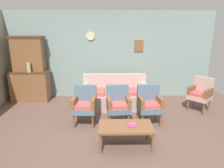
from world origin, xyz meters
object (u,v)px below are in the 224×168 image
at_px(wingback_chair_by_fireplace, 201,93).
at_px(armchair_near_couch_end, 149,103).
at_px(armchair_row_middle, 85,103).
at_px(book_stack_on_table, 132,125).
at_px(side_cabinet, 31,86).
at_px(coffee_table, 126,128).
at_px(floral_couch, 115,96).
at_px(vase_on_cabinet, 29,67).
at_px(armchair_by_doorway, 118,103).

bearing_deg(wingback_chair_by_fireplace, armchair_near_couch_end, -154.08).
xyz_separation_m(armchair_row_middle, book_stack_on_table, (0.99, -0.99, -0.05)).
relative_size(side_cabinet, coffee_table, 1.16).
bearing_deg(wingback_chair_by_fireplace, floral_couch, 173.02).
bearing_deg(coffee_table, floral_couch, 94.09).
xyz_separation_m(floral_couch, armchair_near_couch_end, (0.77, -1.03, 0.17)).
bearing_deg(vase_on_cabinet, wingback_chair_by_fireplace, -8.11).
bearing_deg(armchair_by_doorway, vase_on_cabinet, 150.56).
distance_m(armchair_row_middle, wingback_chair_by_fireplace, 3.13).
xyz_separation_m(side_cabinet, armchair_row_middle, (1.85, -1.62, 0.03)).
relative_size(wingback_chair_by_fireplace, book_stack_on_table, 6.46).
xyz_separation_m(vase_on_cabinet, armchair_row_middle, (1.78, -1.44, -0.58)).
distance_m(armchair_by_doorway, armchair_near_couch_end, 0.72).
distance_m(armchair_row_middle, armchair_near_couch_end, 1.50).
bearing_deg(side_cabinet, armchair_row_middle, -41.23).
relative_size(vase_on_cabinet, floral_couch, 0.16).
relative_size(armchair_by_doorway, coffee_table, 0.90).
bearing_deg(side_cabinet, armchair_near_couch_end, -25.74).
xyz_separation_m(armchair_by_doorway, coffee_table, (0.10, -0.95, -0.12)).
bearing_deg(wingback_chair_by_fireplace, side_cabinet, 169.92).
distance_m(vase_on_cabinet, armchair_near_couch_end, 3.62).
bearing_deg(wingback_chair_by_fireplace, vase_on_cabinet, 171.89).
height_order(armchair_row_middle, armchair_near_couch_end, same).
distance_m(side_cabinet, armchair_near_couch_end, 3.72).
relative_size(vase_on_cabinet, book_stack_on_table, 2.10).
bearing_deg(coffee_table, side_cabinet, 136.67).
bearing_deg(vase_on_cabinet, book_stack_on_table, -41.31).
xyz_separation_m(side_cabinet, coffee_table, (2.72, -2.57, -0.09)).
bearing_deg(vase_on_cabinet, floral_couch, -9.14).
bearing_deg(armchair_by_doorway, book_stack_on_table, -77.78).
height_order(armchair_near_couch_end, book_stack_on_table, armchair_near_couch_end).
bearing_deg(wingback_chair_by_fireplace, armchair_by_doorway, -161.55).
bearing_deg(armchair_near_couch_end, armchair_row_middle, -179.66).
distance_m(floral_couch, coffee_table, 1.99).
bearing_deg(floral_couch, armchair_row_middle, -125.09).
distance_m(floral_couch, armchair_near_couch_end, 1.30).
bearing_deg(armchair_row_middle, side_cabinet, 138.77).
distance_m(side_cabinet, wingback_chair_by_fireplace, 4.96).
distance_m(side_cabinet, vase_on_cabinet, 0.64).
distance_m(armchair_row_middle, coffee_table, 1.29).
bearing_deg(book_stack_on_table, vase_on_cabinet, 138.69).
relative_size(armchair_by_doorway, armchair_near_couch_end, 1.00).
xyz_separation_m(vase_on_cabinet, armchair_by_doorway, (2.55, -1.44, -0.58)).
distance_m(floral_couch, book_stack_on_table, 2.05).
xyz_separation_m(armchair_by_doorway, wingback_chair_by_fireplace, (2.26, 0.75, 0.00)).
bearing_deg(armchair_by_doorway, armchair_row_middle, -179.87).
relative_size(floral_couch, armchair_by_doorway, 2.04).
bearing_deg(book_stack_on_table, wingback_chair_by_fireplace, 40.44).
xyz_separation_m(armchair_near_couch_end, wingback_chair_by_fireplace, (1.54, 0.75, 0.00)).
relative_size(armchair_near_couch_end, book_stack_on_table, 6.46).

